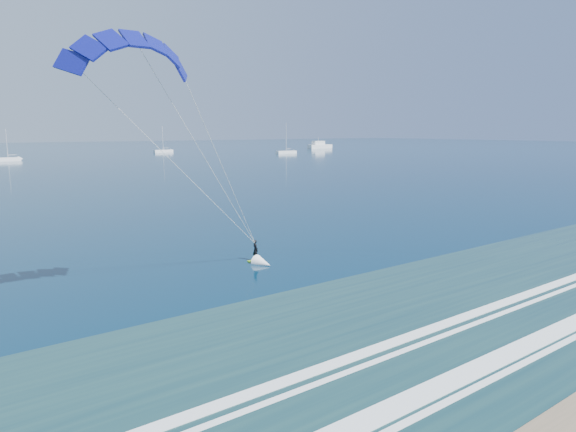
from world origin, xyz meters
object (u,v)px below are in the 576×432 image
(kitesurfer_rig, at_px, (208,163))
(sailboat_4, at_px, (163,151))
(sailboat_3, at_px, (8,159))
(motor_yacht, at_px, (319,146))
(sailboat_5, at_px, (286,152))

(kitesurfer_rig, bearing_deg, sailboat_4, 67.65)
(kitesurfer_rig, xyz_separation_m, sailboat_3, (11.82, 160.15, -7.38))
(kitesurfer_rig, distance_m, motor_yacht, 250.49)
(sailboat_5, bearing_deg, sailboat_3, 173.95)
(sailboat_3, xyz_separation_m, sailboat_4, (66.76, 30.99, 0.01))
(sailboat_3, xyz_separation_m, sailboat_5, (104.60, -11.09, 0.02))
(sailboat_3, bearing_deg, motor_yacht, 9.72)
(motor_yacht, height_order, sailboat_3, sailboat_3)
(sailboat_4, height_order, sailboat_5, sailboat_5)
(kitesurfer_rig, bearing_deg, motor_yacht, 48.22)
(motor_yacht, bearing_deg, sailboat_3, -170.28)
(motor_yacht, relative_size, sailboat_4, 1.25)
(motor_yacht, distance_m, sailboat_5, 62.95)
(kitesurfer_rig, distance_m, sailboat_3, 160.75)
(motor_yacht, bearing_deg, kitesurfer_rig, -131.78)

